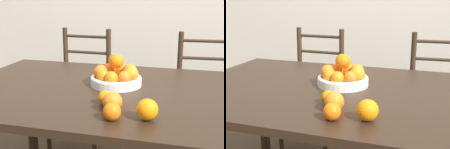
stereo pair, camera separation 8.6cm
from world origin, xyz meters
The scene contains 8 objects.
dining_table centered at (0.00, 0.00, 0.67)m, with size 1.80×1.05×0.76m.
fruit_bowl centered at (-0.08, 0.07, 0.81)m, with size 0.27×0.27×0.17m.
orange_loose_0 centered at (0.02, -0.38, 0.79)m, with size 0.07×0.07×0.07m.
orange_loose_1 centered at (-0.06, -0.22, 0.79)m, with size 0.06×0.06×0.06m.
orange_loose_2 centered at (0.14, -0.35, 0.80)m, with size 0.08×0.08×0.08m.
orange_loose_3 centered at (-0.01, -0.29, 0.80)m, with size 0.08×0.08×0.08m.
chair_left centered at (-0.57, 0.80, 0.47)m, with size 0.43×0.41×0.95m.
chair_right centered at (0.39, 0.80, 0.47)m, with size 0.45×0.43×0.95m.
Camera 2 is at (0.39, -1.42, 1.23)m, focal length 50.00 mm.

